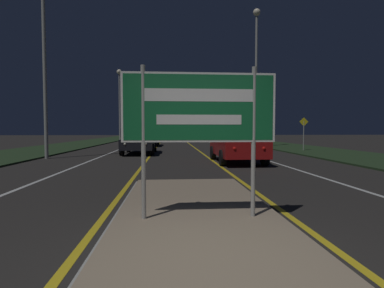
{
  "coord_description": "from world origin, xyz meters",
  "views": [
    {
      "loc": [
        -0.45,
        -2.81,
        1.47
      ],
      "look_at": [
        0.0,
        3.28,
        1.18
      ],
      "focal_mm": 28.0,
      "sensor_mm": 36.0,
      "label": 1
    }
  ],
  "objects_px": {
    "streetlight_left_near": "(44,46)",
    "car_approaching_0": "(140,141)",
    "streetlight_right_near": "(256,58)",
    "car_approaching_1": "(148,137)",
    "car_approaching_2": "(150,136)",
    "warning_sign": "(304,130)",
    "highway_sign": "(199,113)",
    "car_receding_1": "(240,138)",
    "streetlight_left_far": "(119,91)",
    "car_receding_0": "(237,145)",
    "car_receding_2": "(223,136)"
  },
  "relations": [
    {
      "from": "highway_sign",
      "to": "car_approaching_0",
      "type": "height_order",
      "value": "highway_sign"
    },
    {
      "from": "car_approaching_1",
      "to": "car_approaching_0",
      "type": "bearing_deg",
      "value": -89.19
    },
    {
      "from": "streetlight_left_near",
      "to": "car_approaching_0",
      "type": "relative_size",
      "value": 1.9
    },
    {
      "from": "streetlight_left_near",
      "to": "car_approaching_2",
      "type": "xyz_separation_m",
      "value": [
        3.93,
        20.15,
        -4.86
      ]
    },
    {
      "from": "car_receding_2",
      "to": "warning_sign",
      "type": "distance_m",
      "value": 16.87
    },
    {
      "from": "car_approaching_2",
      "to": "warning_sign",
      "type": "distance_m",
      "value": 19.81
    },
    {
      "from": "car_approaching_2",
      "to": "streetlight_right_near",
      "type": "bearing_deg",
      "value": -54.15
    },
    {
      "from": "streetlight_left_far",
      "to": "warning_sign",
      "type": "relative_size",
      "value": 4.02
    },
    {
      "from": "car_receding_1",
      "to": "car_approaching_2",
      "type": "bearing_deg",
      "value": 131.06
    },
    {
      "from": "streetlight_left_far",
      "to": "car_receding_0",
      "type": "relative_size",
      "value": 2.03
    },
    {
      "from": "car_approaching_0",
      "to": "car_approaching_1",
      "type": "bearing_deg",
      "value": 90.81
    },
    {
      "from": "streetlight_left_near",
      "to": "car_receding_2",
      "type": "distance_m",
      "value": 24.67
    },
    {
      "from": "car_receding_0",
      "to": "streetlight_right_near",
      "type": "bearing_deg",
      "value": 69.42
    },
    {
      "from": "car_receding_0",
      "to": "warning_sign",
      "type": "relative_size",
      "value": 1.98
    },
    {
      "from": "car_approaching_0",
      "to": "warning_sign",
      "type": "height_order",
      "value": "warning_sign"
    },
    {
      "from": "highway_sign",
      "to": "streetlight_left_near",
      "type": "relative_size",
      "value": 0.28
    },
    {
      "from": "car_receding_1",
      "to": "car_approaching_0",
      "type": "xyz_separation_m",
      "value": [
        -8.01,
        -7.51,
        -0.02
      ]
    },
    {
      "from": "streetlight_left_near",
      "to": "car_receding_0",
      "type": "xyz_separation_m",
      "value": [
        9.24,
        -2.43,
        -4.83
      ]
    },
    {
      "from": "car_approaching_0",
      "to": "car_receding_1",
      "type": "bearing_deg",
      "value": 43.17
    },
    {
      "from": "car_approaching_1",
      "to": "car_receding_2",
      "type": "bearing_deg",
      "value": 46.08
    },
    {
      "from": "streetlight_left_far",
      "to": "car_approaching_0",
      "type": "xyz_separation_m",
      "value": [
        4.34,
        -19.21,
        -5.52
      ]
    },
    {
      "from": "streetlight_left_far",
      "to": "car_approaching_1",
      "type": "bearing_deg",
      "value": -67.93
    },
    {
      "from": "streetlight_left_near",
      "to": "car_approaching_2",
      "type": "bearing_deg",
      "value": 78.96
    },
    {
      "from": "streetlight_left_far",
      "to": "streetlight_right_near",
      "type": "relative_size",
      "value": 0.82
    },
    {
      "from": "streetlight_left_near",
      "to": "car_receding_1",
      "type": "distance_m",
      "value": 16.91
    },
    {
      "from": "car_receding_2",
      "to": "car_approaching_1",
      "type": "relative_size",
      "value": 0.98
    },
    {
      "from": "highway_sign",
      "to": "car_approaching_0",
      "type": "xyz_separation_m",
      "value": [
        -2.31,
        13.96,
        -0.97
      ]
    },
    {
      "from": "highway_sign",
      "to": "car_receding_2",
      "type": "bearing_deg",
      "value": 79.15
    },
    {
      "from": "streetlight_left_near",
      "to": "car_receding_2",
      "type": "relative_size",
      "value": 1.92
    },
    {
      "from": "car_approaching_0",
      "to": "car_approaching_2",
      "type": "xyz_separation_m",
      "value": [
        -0.45,
        17.22,
        -0.0
      ]
    },
    {
      "from": "car_approaching_1",
      "to": "warning_sign",
      "type": "xyz_separation_m",
      "value": [
        10.96,
        -7.86,
        0.65
      ]
    },
    {
      "from": "car_approaching_2",
      "to": "warning_sign",
      "type": "bearing_deg",
      "value": -55.27
    },
    {
      "from": "streetlight_right_near",
      "to": "car_approaching_1",
      "type": "bearing_deg",
      "value": 154.67
    },
    {
      "from": "car_receding_2",
      "to": "car_approaching_2",
      "type": "xyz_separation_m",
      "value": [
        -8.81,
        -0.4,
        0.02
      ]
    },
    {
      "from": "car_approaching_1",
      "to": "streetlight_left_far",
      "type": "bearing_deg",
      "value": 112.07
    },
    {
      "from": "streetlight_right_near",
      "to": "car_approaching_2",
      "type": "xyz_separation_m",
      "value": [
        -9.07,
        12.55,
        -6.32
      ]
    },
    {
      "from": "streetlight_left_near",
      "to": "streetlight_left_far",
      "type": "height_order",
      "value": "streetlight_left_far"
    },
    {
      "from": "car_receding_2",
      "to": "car_approaching_1",
      "type": "distance_m",
      "value": 12.23
    },
    {
      "from": "streetlight_right_near",
      "to": "car_receding_1",
      "type": "relative_size",
      "value": 2.41
    },
    {
      "from": "car_approaching_1",
      "to": "warning_sign",
      "type": "distance_m",
      "value": 13.5
    },
    {
      "from": "streetlight_left_near",
      "to": "car_receding_0",
      "type": "height_order",
      "value": "streetlight_left_near"
    },
    {
      "from": "streetlight_left_far",
      "to": "car_approaching_2",
      "type": "xyz_separation_m",
      "value": [
        3.89,
        -1.99,
        -5.52
      ]
    },
    {
      "from": "car_approaching_2",
      "to": "warning_sign",
      "type": "xyz_separation_m",
      "value": [
        11.28,
        -16.28,
        0.66
      ]
    },
    {
      "from": "streetlight_left_near",
      "to": "warning_sign",
      "type": "relative_size",
      "value": 3.89
    },
    {
      "from": "car_receding_0",
      "to": "warning_sign",
      "type": "bearing_deg",
      "value": 46.51
    },
    {
      "from": "streetlight_left_near",
      "to": "car_receding_1",
      "type": "relative_size",
      "value": 1.91
    },
    {
      "from": "car_approaching_2",
      "to": "warning_sign",
      "type": "relative_size",
      "value": 2.12
    },
    {
      "from": "streetlight_right_near",
      "to": "highway_sign",
      "type": "bearing_deg",
      "value": -108.72
    },
    {
      "from": "car_approaching_0",
      "to": "car_approaching_2",
      "type": "height_order",
      "value": "car_approaching_0"
    },
    {
      "from": "car_receding_0",
      "to": "car_approaching_0",
      "type": "height_order",
      "value": "car_receding_0"
    }
  ]
}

